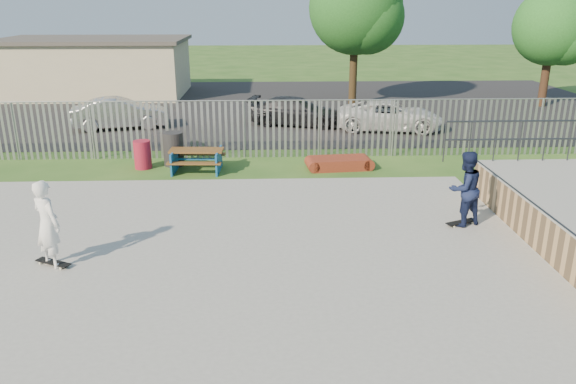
{
  "coord_description": "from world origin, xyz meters",
  "views": [
    {
      "loc": [
        1.78,
        -10.07,
        5.26
      ],
      "look_at": [
        2.25,
        2.0,
        1.1
      ],
      "focal_mm": 35.0,
      "sensor_mm": 36.0,
      "label": 1
    }
  ],
  "objects_px": {
    "funbox": "(339,163)",
    "skater_navy": "(465,189)",
    "tree_mid": "(356,7)",
    "trash_bin_grey": "(174,149)",
    "tree_right": "(552,27)",
    "car_silver": "(120,113)",
    "car_white": "(390,116)",
    "skater_white": "(47,224)",
    "trash_bin_red": "(143,155)",
    "car_dark": "(296,111)",
    "picnic_table": "(197,160)"
  },
  "relations": [
    {
      "from": "funbox",
      "to": "skater_navy",
      "type": "bearing_deg",
      "value": -72.56
    },
    {
      "from": "tree_mid",
      "to": "skater_navy",
      "type": "distance_m",
      "value": 17.5
    },
    {
      "from": "trash_bin_grey",
      "to": "tree_right",
      "type": "xyz_separation_m",
      "value": [
        17.33,
        10.22,
        3.41
      ]
    },
    {
      "from": "car_silver",
      "to": "tree_right",
      "type": "relative_size",
      "value": 0.67
    },
    {
      "from": "tree_mid",
      "to": "skater_navy",
      "type": "bearing_deg",
      "value": -89.67
    },
    {
      "from": "car_white",
      "to": "skater_navy",
      "type": "xyz_separation_m",
      "value": [
        -0.58,
        -10.86,
        0.42
      ]
    },
    {
      "from": "car_white",
      "to": "tree_right",
      "type": "distance_m",
      "value": 10.97
    },
    {
      "from": "trash_bin_grey",
      "to": "skater_white",
      "type": "height_order",
      "value": "skater_white"
    },
    {
      "from": "trash_bin_red",
      "to": "tree_mid",
      "type": "xyz_separation_m",
      "value": [
        8.59,
        11.49,
        4.41
      ]
    },
    {
      "from": "tree_mid",
      "to": "trash_bin_red",
      "type": "bearing_deg",
      "value": -126.78
    },
    {
      "from": "trash_bin_red",
      "to": "skater_navy",
      "type": "height_order",
      "value": "skater_navy"
    },
    {
      "from": "car_white",
      "to": "car_dark",
      "type": "bearing_deg",
      "value": 82.36
    },
    {
      "from": "trash_bin_red",
      "to": "car_silver",
      "type": "xyz_separation_m",
      "value": [
        -2.17,
        6.01,
        0.21
      ]
    },
    {
      "from": "tree_mid",
      "to": "tree_right",
      "type": "relative_size",
      "value": 1.23
    },
    {
      "from": "funbox",
      "to": "skater_white",
      "type": "xyz_separation_m",
      "value": [
        -6.72,
        -7.13,
        0.87
      ]
    },
    {
      "from": "car_silver",
      "to": "car_dark",
      "type": "xyz_separation_m",
      "value": [
        7.54,
        0.41,
        -0.05
      ]
    },
    {
      "from": "trash_bin_grey",
      "to": "car_dark",
      "type": "xyz_separation_m",
      "value": [
        4.41,
        6.1,
        0.06
      ]
    },
    {
      "from": "car_silver",
      "to": "car_dark",
      "type": "height_order",
      "value": "car_silver"
    },
    {
      "from": "tree_mid",
      "to": "tree_right",
      "type": "bearing_deg",
      "value": -5.61
    },
    {
      "from": "car_dark",
      "to": "tree_mid",
      "type": "height_order",
      "value": "tree_mid"
    },
    {
      "from": "tree_mid",
      "to": "skater_navy",
      "type": "height_order",
      "value": "tree_mid"
    },
    {
      "from": "car_dark",
      "to": "skater_navy",
      "type": "height_order",
      "value": "skater_navy"
    },
    {
      "from": "trash_bin_red",
      "to": "skater_navy",
      "type": "xyz_separation_m",
      "value": [
        8.69,
        -5.59,
        0.59
      ]
    },
    {
      "from": "car_dark",
      "to": "tree_right",
      "type": "xyz_separation_m",
      "value": [
        12.92,
        4.11,
        3.35
      ]
    },
    {
      "from": "picnic_table",
      "to": "funbox",
      "type": "distance_m",
      "value": 4.62
    },
    {
      "from": "picnic_table",
      "to": "trash_bin_grey",
      "type": "bearing_deg",
      "value": 142.96
    },
    {
      "from": "skater_navy",
      "to": "skater_white",
      "type": "height_order",
      "value": "same"
    },
    {
      "from": "car_silver",
      "to": "tree_mid",
      "type": "xyz_separation_m",
      "value": [
        10.76,
        5.48,
        4.2
      ]
    },
    {
      "from": "skater_white",
      "to": "picnic_table",
      "type": "bearing_deg",
      "value": -69.79
    },
    {
      "from": "funbox",
      "to": "trash_bin_red",
      "type": "xyz_separation_m",
      "value": [
        -6.42,
        0.29,
        0.28
      ]
    },
    {
      "from": "funbox",
      "to": "tree_mid",
      "type": "bearing_deg",
      "value": 73.85
    },
    {
      "from": "funbox",
      "to": "car_dark",
      "type": "xyz_separation_m",
      "value": [
        -1.05,
        6.72,
        0.44
      ]
    },
    {
      "from": "tree_right",
      "to": "funbox",
      "type": "bearing_deg",
      "value": -137.63
    },
    {
      "from": "trash_bin_red",
      "to": "car_dark",
      "type": "relative_size",
      "value": 0.22
    },
    {
      "from": "trash_bin_grey",
      "to": "car_silver",
      "type": "relative_size",
      "value": 0.28
    },
    {
      "from": "car_dark",
      "to": "tree_mid",
      "type": "relative_size",
      "value": 0.57
    },
    {
      "from": "car_silver",
      "to": "trash_bin_grey",
      "type": "bearing_deg",
      "value": -163.95
    },
    {
      "from": "trash_bin_red",
      "to": "tree_mid",
      "type": "bearing_deg",
      "value": 53.22
    },
    {
      "from": "funbox",
      "to": "car_dark",
      "type": "relative_size",
      "value": 0.46
    },
    {
      "from": "car_dark",
      "to": "skater_white",
      "type": "relative_size",
      "value": 2.29
    },
    {
      "from": "trash_bin_grey",
      "to": "car_white",
      "type": "distance_m",
      "value": 9.67
    },
    {
      "from": "funbox",
      "to": "trash_bin_red",
      "type": "bearing_deg",
      "value": 171.71
    },
    {
      "from": "car_dark",
      "to": "tree_right",
      "type": "height_order",
      "value": "tree_right"
    },
    {
      "from": "trash_bin_grey",
      "to": "skater_white",
      "type": "xyz_separation_m",
      "value": [
        -1.26,
        -7.74,
        0.5
      ]
    },
    {
      "from": "car_white",
      "to": "tree_right",
      "type": "height_order",
      "value": "tree_right"
    },
    {
      "from": "picnic_table",
      "to": "skater_white",
      "type": "relative_size",
      "value": 0.97
    },
    {
      "from": "picnic_table",
      "to": "funbox",
      "type": "height_order",
      "value": "picnic_table"
    },
    {
      "from": "car_silver",
      "to": "skater_white",
      "type": "relative_size",
      "value": 2.19
    },
    {
      "from": "trash_bin_grey",
      "to": "trash_bin_red",
      "type": "bearing_deg",
      "value": -161.39
    },
    {
      "from": "funbox",
      "to": "skater_white",
      "type": "distance_m",
      "value": 9.84
    }
  ]
}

